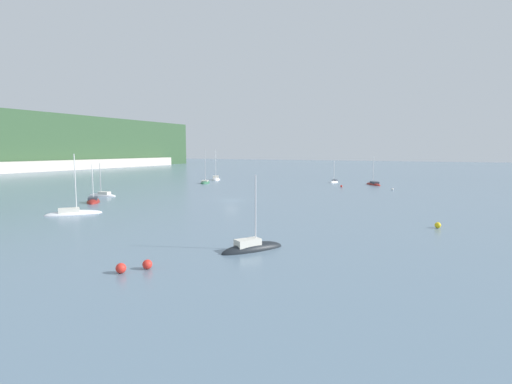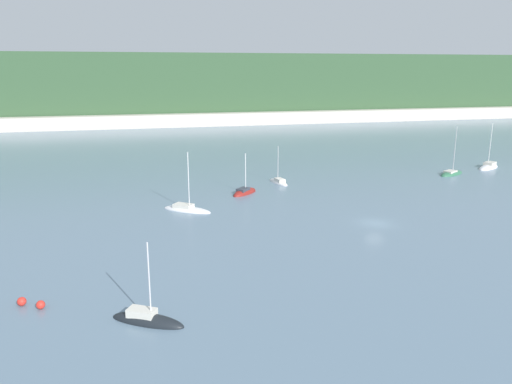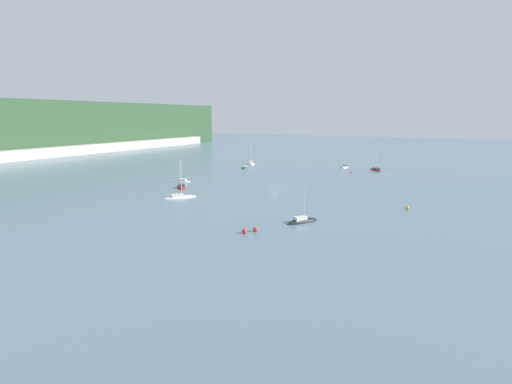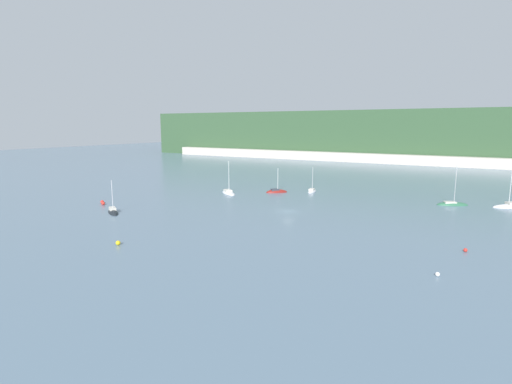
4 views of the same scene
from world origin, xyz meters
The scene contains 14 objects.
ground_plane centered at (0.00, 0.00, 0.00)m, with size 600.00×600.00×0.00m, color slate.
sailboat_0 centered at (48.99, -18.89, 0.10)m, with size 8.14×6.48×8.93m.
sailboat_1 centered at (-33.44, -21.67, 0.11)m, with size 6.99×5.25×8.40m.
sailboat_2 centered at (-25.94, 13.62, 0.10)m, with size 8.29×7.23×10.06m.
sailboat_3 centered at (-6.07, 28.91, 0.11)m, with size 3.14×6.87×7.86m.
sailboat_4 centered at (44.51, 31.71, 0.13)m, with size 8.65×6.77×10.97m.
sailboat_5 centered at (32.04, 27.62, 0.07)m, with size 7.96×5.69×11.08m.
sailboat_6 centered at (51.08, -6.76, 0.09)m, with size 4.93×2.30×7.48m.
sailboat_7 centered at (-14.54, 22.15, 0.07)m, with size 6.23×6.05×8.22m.
mooring_buoy_0 centered at (-44.92, -15.47, 0.43)m, with size 0.85×0.85×0.85m.
mooring_buoy_1 centered at (-12.66, -37.96, 0.39)m, with size 0.78×0.78×0.78m.
mooring_buoy_2 centered at (37.28, -12.55, 0.30)m, with size 0.60×0.60×0.60m.
mooring_buoy_3 centered at (34.77, -26.00, 0.29)m, with size 0.59×0.59×0.59m.
mooring_buoy_4 centered at (-43.07, -16.62, 0.41)m, with size 0.83×0.83×0.83m.
Camera 1 is at (-68.42, -39.53, 10.09)m, focal length 28.00 mm.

